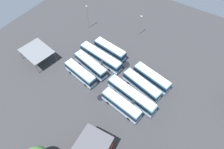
# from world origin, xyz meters

# --- Properties ---
(ground_plane) EXTENTS (94.05, 94.05, 0.00)m
(ground_plane) POSITION_xyz_m (0.00, 0.00, 0.00)
(ground_plane) COLOR #333335
(bus_row0_slot0) EXTENTS (11.72, 4.75, 3.58)m
(bus_row0_slot0) POSITION_xyz_m (-8.95, -4.81, 1.89)
(bus_row0_slot0) COLOR teal
(bus_row0_slot0) RESTS_ON ground_plane
(bus_row0_slot1) EXTENTS (12.05, 5.08, 3.58)m
(bus_row0_slot1) POSITION_xyz_m (-7.81, -0.92, 1.89)
(bus_row0_slot1) COLOR teal
(bus_row0_slot1) RESTS_ON ground_plane
(bus_row0_slot2) EXTENTS (15.09, 4.87, 3.58)m
(bus_row0_slot2) POSITION_xyz_m (-7.13, 3.36, 1.89)
(bus_row0_slot2) COLOR teal
(bus_row0_slot2) RESTS_ON ground_plane
(bus_row0_slot3) EXTENTS (11.64, 4.17, 3.58)m
(bus_row0_slot3) POSITION_xyz_m (-6.41, 7.35, 1.89)
(bus_row0_slot3) COLOR teal
(bus_row0_slot3) RESTS_ON ground_plane
(bus_row1_slot0) EXTENTS (11.35, 3.89, 3.58)m
(bus_row1_slot0) POSITION_xyz_m (7.03, -7.41, 1.89)
(bus_row1_slot0) COLOR teal
(bus_row1_slot0) RESTS_ON ground_plane
(bus_row1_slot1) EXTENTS (15.07, 4.28, 3.58)m
(bus_row1_slot1) POSITION_xyz_m (7.60, -3.19, 1.89)
(bus_row1_slot1) COLOR teal
(bus_row1_slot1) RESTS_ON ground_plane
(bus_row1_slot2) EXTENTS (12.07, 4.87, 3.58)m
(bus_row1_slot2) POSITION_xyz_m (8.31, 1.00, 1.89)
(bus_row1_slot2) COLOR teal
(bus_row1_slot2) RESTS_ON ground_plane
(bus_row1_slot3) EXTENTS (11.06, 4.35, 3.58)m
(bus_row1_slot3) POSITION_xyz_m (8.83, 5.14, 1.89)
(bus_row1_slot3) COLOR teal
(bus_row1_slot3) RESTS_ON ground_plane
(maintenance_shelter) EXTENTS (10.20, 8.60, 3.97)m
(maintenance_shelter) POSITION_xyz_m (24.17, 6.93, 3.79)
(maintenance_shelter) COLOR slate
(maintenance_shelter) RESTS_ON ground_plane
(lamp_post_mid_lot) EXTENTS (0.56, 0.28, 7.65)m
(lamp_post_mid_lot) POSITION_xyz_m (3.94, -20.98, 4.24)
(lamp_post_mid_lot) COLOR slate
(lamp_post_mid_lot) RESTS_ON ground_plane
(lamp_post_near_entrance) EXTENTS (0.56, 0.28, 9.00)m
(lamp_post_near_entrance) POSITION_xyz_m (20.80, -14.01, 4.92)
(lamp_post_near_entrance) COLOR slate
(lamp_post_near_entrance) RESTS_ON ground_plane
(puddle_back_corner) EXTENTS (3.11, 3.11, 0.01)m
(puddle_back_corner) POSITION_xyz_m (0.78, -6.25, 0.00)
(puddle_back_corner) COLOR black
(puddle_back_corner) RESTS_ON ground_plane
(puddle_near_shelter) EXTENTS (1.94, 1.94, 0.01)m
(puddle_near_shelter) POSITION_xyz_m (-0.01, 7.65, 0.00)
(puddle_near_shelter) COLOR black
(puddle_near_shelter) RESTS_ON ground_plane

